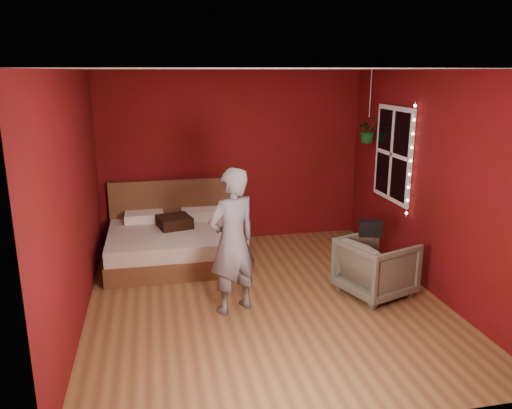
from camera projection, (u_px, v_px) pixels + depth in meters
name	position (u px, v px, depth m)	size (l,w,h in m)	color
floor	(264.00, 299.00, 5.84)	(4.50, 4.50, 0.00)	olive
room_walls	(265.00, 157.00, 5.40)	(4.04, 4.54, 2.62)	maroon
window	(393.00, 154.00, 6.68)	(0.05, 0.97, 1.27)	white
fairy_lights	(411.00, 161.00, 6.18)	(0.04, 0.04, 1.45)	silver
bed	(175.00, 241.00, 7.01)	(1.83, 1.55, 1.01)	brown
person	(233.00, 241.00, 5.36)	(0.59, 0.39, 1.61)	slate
armchair	(376.00, 267.00, 5.88)	(0.74, 0.76, 0.69)	#635F4E
handbag	(370.00, 228.00, 5.88)	(0.26, 0.13, 0.19)	black
throw_pillow	(175.00, 222.00, 6.99)	(0.43, 0.43, 0.15)	black
hanging_plant	(368.00, 130.00, 7.19)	(0.36, 0.31, 1.03)	silver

